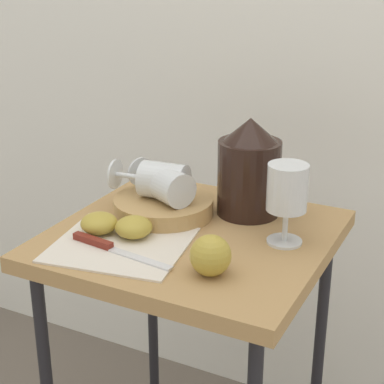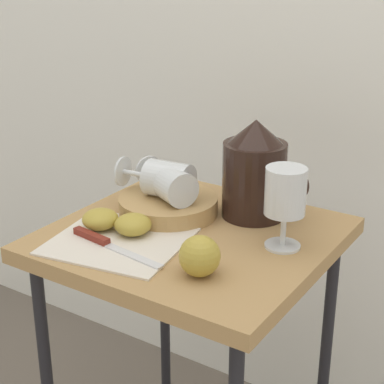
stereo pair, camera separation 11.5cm
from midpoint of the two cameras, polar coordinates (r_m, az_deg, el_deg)
The scene contains 11 objects.
table at distance 1.22m, azimuth -2.73°, elevation -7.02°, with size 0.50×0.48×0.71m.
linen_napkin at distance 1.14m, azimuth -9.27°, elevation -4.74°, with size 0.23×0.21×0.00m, color silver.
basket_tray at distance 1.25m, azimuth -5.20°, elevation -1.36°, with size 0.20×0.20×0.04m, color tan.
pitcher at distance 1.23m, azimuth 2.54°, elevation 1.42°, with size 0.18×0.12×0.19m.
wine_glass_upright at distance 1.11m, azimuth 5.62°, elevation -0.08°, with size 0.07×0.07×0.15m.
wine_glass_tipped_near at distance 1.24m, azimuth -5.42°, elevation 0.99°, with size 0.16×0.08×0.07m.
wine_glass_tipped_far at distance 1.22m, azimuth -4.87°, elevation 0.57°, with size 0.16×0.12×0.07m.
apple_half_left at distance 1.18m, azimuth -11.12°, elevation -2.82°, with size 0.07×0.07×0.04m, color #B29938.
apple_half_right at distance 1.16m, azimuth -8.11°, elevation -3.20°, with size 0.07×0.07×0.04m, color #B29938.
apple_whole at distance 1.02m, azimuth -1.57°, elevation -5.79°, with size 0.07×0.07×0.07m, color #B29938.
knife at distance 1.13m, azimuth -10.60°, elevation -4.86°, with size 0.21×0.04×0.01m.
Camera 1 is at (0.48, -0.96, 1.20)m, focal length 59.41 mm.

